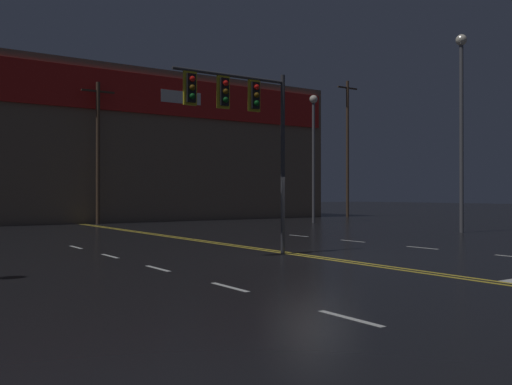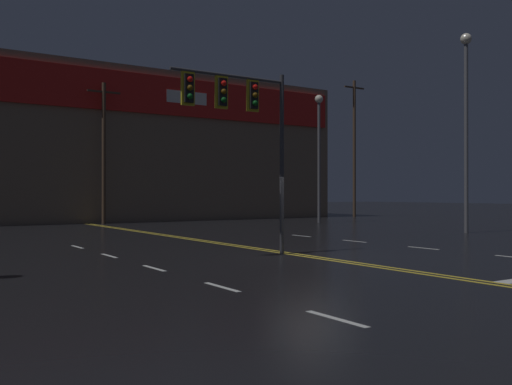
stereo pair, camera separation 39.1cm
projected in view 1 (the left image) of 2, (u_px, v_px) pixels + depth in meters
ground_plane at (312, 256)px, 17.70m from camera, size 200.00×200.00×0.00m
road_markings at (365, 258)px, 17.22m from camera, size 15.36×60.00×0.01m
traffic_signal_median at (239, 109)px, 17.65m from camera, size 4.03×0.36×5.84m
streetlight_far_left at (314, 140)px, 39.20m from camera, size 0.56×0.56×8.78m
streetlight_far_median at (461, 107)px, 28.89m from camera, size 0.56×0.56×10.06m
building_backdrop at (60, 146)px, 41.61m from camera, size 41.40×10.23×10.91m
utility_pole_row at (117, 144)px, 38.06m from camera, size 48.42×0.26×11.85m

